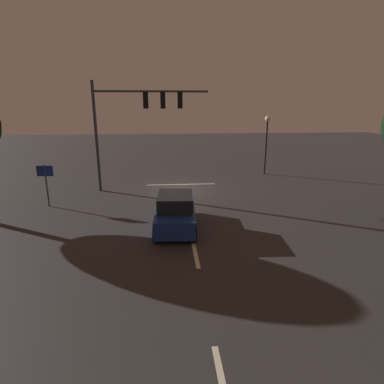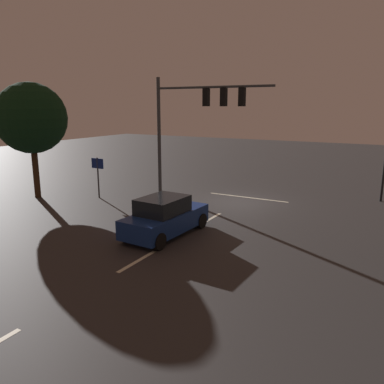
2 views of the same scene
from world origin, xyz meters
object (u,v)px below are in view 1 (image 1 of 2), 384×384
(traffic_signal_assembly, at_px, (135,113))
(street_lamp_left_kerb, at_px, (267,134))
(car_approaching, at_px, (175,212))
(route_sign, at_px, (45,177))

(traffic_signal_assembly, distance_m, street_lamp_left_kerb, 11.05)
(traffic_signal_assembly, distance_m, car_approaching, 8.55)
(street_lamp_left_kerb, height_order, route_sign, street_lamp_left_kerb)
(traffic_signal_assembly, distance_m, route_sign, 6.76)
(traffic_signal_assembly, relative_size, street_lamp_left_kerb, 1.56)
(car_approaching, height_order, street_lamp_left_kerb, street_lamp_left_kerb)
(traffic_signal_assembly, relative_size, car_approaching, 1.67)
(traffic_signal_assembly, relative_size, route_sign, 3.04)
(car_approaching, bearing_deg, route_sign, -27.83)
(car_approaching, xyz_separation_m, route_sign, (7.20, -3.80, 0.97))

